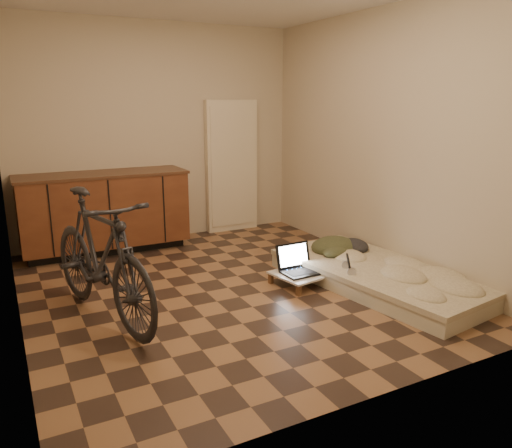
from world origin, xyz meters
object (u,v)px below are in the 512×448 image
bicycle (100,251)px  lap_desk (309,272)px  laptop (299,266)px  futon (380,276)px

bicycle → lap_desk: 1.96m
bicycle → laptop: 1.84m
lap_desk → laptop: 0.13m
futon → laptop: 0.76m
futon → lap_desk: 0.66m
bicycle → futon: bearing=-23.7°
futon → laptop: laptop is taller
futon → lap_desk: size_ratio=2.88×
bicycle → laptop: size_ratio=4.70×
bicycle → lap_desk: bearing=-15.4°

